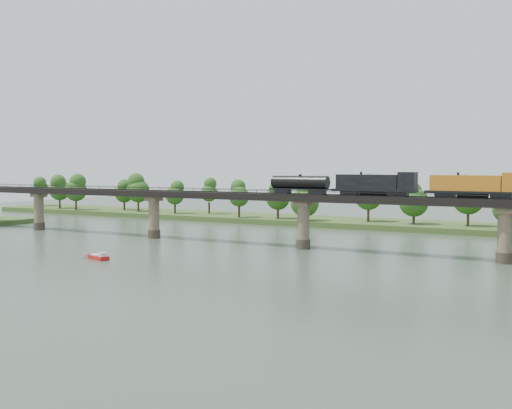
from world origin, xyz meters
The scene contains 7 objects.
ground centered at (0.00, 0.00, 0.00)m, with size 400.00×400.00×0.00m, color #354335.
far_bank centered at (0.00, 85.00, 0.80)m, with size 300.00×24.00×1.60m, color #355020.
bridge centered at (0.00, 30.00, 5.46)m, with size 236.00×30.00×11.50m.
bridge_superstructure centered at (0.00, 30.00, 11.79)m, with size 220.00×4.90×0.75m.
far_treeline centered at (-8.21, 80.52, 8.83)m, with size 289.06×17.54×13.60m.
freight_train centered at (28.18, 30.00, 13.78)m, with size 69.33×2.70×4.77m.
motorboat centered at (-26.34, -2.93, 0.49)m, with size 5.44×3.42×1.43m.
Camera 1 is at (58.76, -90.89, 17.46)m, focal length 45.00 mm.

